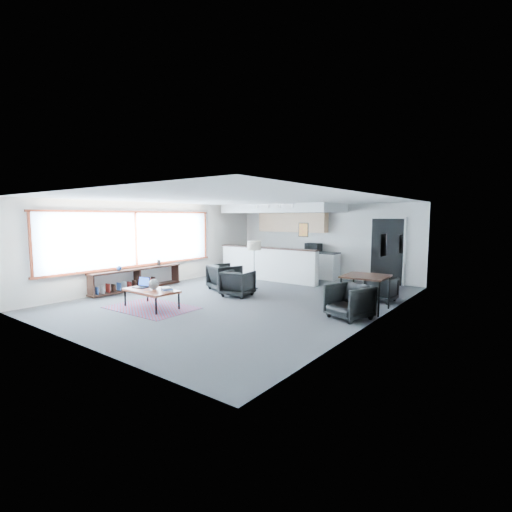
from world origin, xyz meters
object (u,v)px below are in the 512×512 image
Objects in this scene: armchair_right at (238,282)px; dining_table at (366,278)px; laptop at (142,284)px; dining_chair_near at (349,303)px; floor_lamp at (254,247)px; armchair_left at (224,276)px; microwave at (313,246)px; dining_chair_far at (381,290)px; coffee_table at (151,291)px; book_stack at (167,289)px; ceramic_pot at (154,284)px.

armchair_right is 0.76× the size of dining_table.
dining_chair_near is at bearing 11.19° from laptop.
armchair_left is at bearing -131.27° from floor_lamp.
microwave is (-3.21, 3.45, 0.37)m from dining_table.
armchair_right is 3.77m from dining_chair_far.
microwave reaches higher than coffee_table.
armchair_right reaches higher than book_stack.
book_stack is (0.85, 0.04, -0.03)m from laptop.
dining_table is (4.24, 0.14, 0.32)m from armchair_left.
armchair_left is at bearing 102.21° from book_stack.
ceramic_pot is at bearing -12.41° from laptop.
dining_chair_far is at bearing -161.89° from armchair_right.
dining_chair_near is (3.34, -0.32, -0.04)m from armchair_right.
laptop is 2.51m from armchair_right.
armchair_left is 1.08× the size of armchair_right.
coffee_table is at bearing 46.76° from dining_chair_far.
armchair_right is (0.78, 2.26, -0.02)m from coffee_table.
laptop is (-0.41, 0.05, 0.10)m from coffee_table.
coffee_table is 3.61× the size of laptop.
floor_lamp reaches higher than dining_chair_far.
floor_lamp is 2.94m from microwave.
floor_lamp is at bearing -94.35° from microwave.
armchair_left is 4.43m from dining_chair_far.
book_stack is 0.52× the size of dining_chair_near.
laptop is 0.27× the size of floor_lamp.
book_stack is at bearing -8.55° from laptop.
floor_lamp is (0.48, 3.40, 0.84)m from coffee_table.
dining_table is at bearing 111.25° from dining_chair_near.
ceramic_pot is 6.35m from microwave.
armchair_left is 1.23m from floor_lamp.
dining_chair_far is at bearing 9.24° from floor_lamp.
book_stack is 6.26m from microwave.
dining_chair_near reaches higher than coffee_table.
ceramic_pot is at bearing -133.80° from dining_chair_near.
floor_lamp is (0.03, 3.30, 0.76)m from book_stack.
laptop is at bearing -104.75° from floor_lamp.
microwave reaches higher than ceramic_pot.
laptop is 1.08× the size of book_stack.
dining_table reaches higher than dining_chair_near.
dining_chair_near is (4.53, 1.89, -0.17)m from laptop.
microwave is at bearing 84.65° from coffee_table.
laptop is at bearing 179.09° from ceramic_pot.
floor_lamp is at bearing 171.57° from dining_table.
laptop is 0.85m from book_stack.
book_stack is 5.36m from dining_chair_far.
book_stack is 0.67× the size of microwave.
armchair_left is at bearing 19.35° from dining_chair_far.
armchair_left reaches higher than dining_chair_far.
floor_lamp is 3.81m from dining_chair_far.
floor_lamp is 2.68× the size of microwave.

